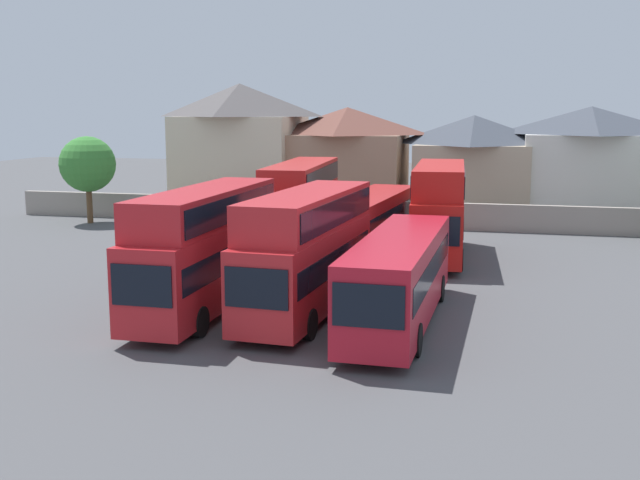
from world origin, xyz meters
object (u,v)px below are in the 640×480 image
bus_6 (439,206)px  house_terrace_left (240,146)px  bus_2 (308,246)px  house_terrace_right (473,165)px  bus_1 (206,243)px  house_terrace_far_right (589,162)px  house_terrace_centre (347,159)px  bus_5 (371,220)px  bus_4 (301,202)px  bus_3 (400,274)px  tree_left_of_lot (88,164)px

bus_6 → house_terrace_left: size_ratio=1.08×
bus_2 → house_terrace_right: bearing=174.3°
bus_1 → house_terrace_far_right: size_ratio=1.13×
house_terrace_centre → house_terrace_far_right: size_ratio=0.95×
bus_5 → house_terrace_centre: (-5.02, 17.50, 2.22)m
house_terrace_centre → house_terrace_far_right: (17.92, 0.43, 0.02)m
bus_5 → bus_6: bus_6 is taller
bus_6 → house_terrace_centre: size_ratio=1.17×
bus_2 → bus_4: 13.55m
bus_2 → bus_3: bus_2 is taller
bus_2 → bus_3: 3.80m
bus_2 → house_terrace_left: house_terrace_left is taller
bus_3 → house_terrace_right: house_terrace_right is taller
bus_3 → bus_4: bearing=-150.4°
bus_6 → house_terrace_far_right: house_terrace_far_right is taller
bus_5 → house_terrace_right: 18.30m
bus_1 → bus_3: (7.63, -0.03, -0.84)m
house_terrace_centre → tree_left_of_lot: 19.42m
bus_2 → house_terrace_far_right: (13.10, 30.80, 1.46)m
bus_2 → bus_4: bearing=-160.4°
bus_4 → tree_left_of_lot: 18.57m
bus_1 → bus_5: bearing=162.5°
house_terrace_right → house_terrace_far_right: size_ratio=0.90×
house_terrace_far_right → bus_2: bearing=-113.0°
house_terrace_right → house_terrace_far_right: (8.28, 0.33, 0.32)m
bus_2 → bus_6: (3.91, 12.75, 0.13)m
bus_2 → tree_left_of_lot: size_ratio=1.74×
bus_6 → house_terrace_left: (-17.34, 17.11, 2.25)m
bus_1 → bus_3: bearing=89.5°
bus_2 → house_terrace_centre: size_ratio=1.15×
house_terrace_right → bus_2: bearing=-99.0°
bus_3 → house_terrace_left: bearing=-149.9°
bus_5 → tree_left_of_lot: size_ratio=1.97×
bus_1 → house_terrace_right: (8.78, 31.03, 1.10)m
bus_4 → bus_5: bearing=83.7°
bus_1 → house_terrace_right: bearing=164.0°
bus_4 → house_terrace_right: house_terrace_right is taller
bus_3 → house_terrace_left: size_ratio=1.21×
bus_3 → house_terrace_centre: bearing=-163.8°
house_terrace_far_right → house_terrace_right: bearing=-177.7°
bus_3 → house_terrace_far_right: house_terrace_far_right is taller
bus_1 → bus_5: 14.08m
tree_left_of_lot → bus_2: bearing=-43.1°
bus_5 → bus_6: bearing=92.2°
bus_4 → house_terrace_right: size_ratio=1.38×
bus_4 → bus_6: (7.71, -0.25, 0.02)m
bus_2 → house_terrace_far_right: 33.50m
bus_5 → house_terrace_centre: bearing=-159.9°
bus_6 → bus_2: bearing=-20.6°
bus_1 → bus_2: (3.97, 0.55, -0.04)m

